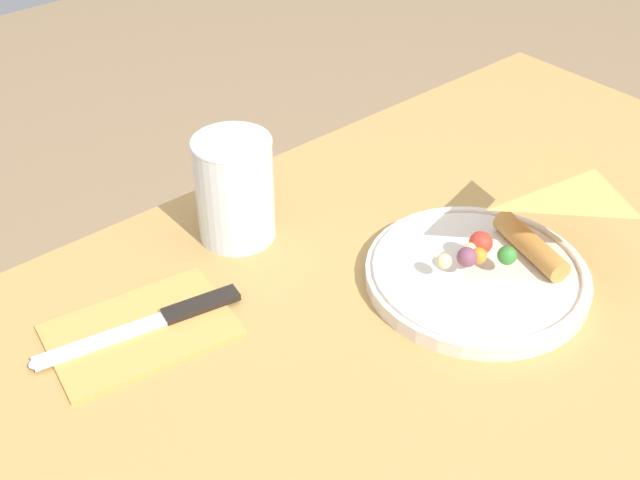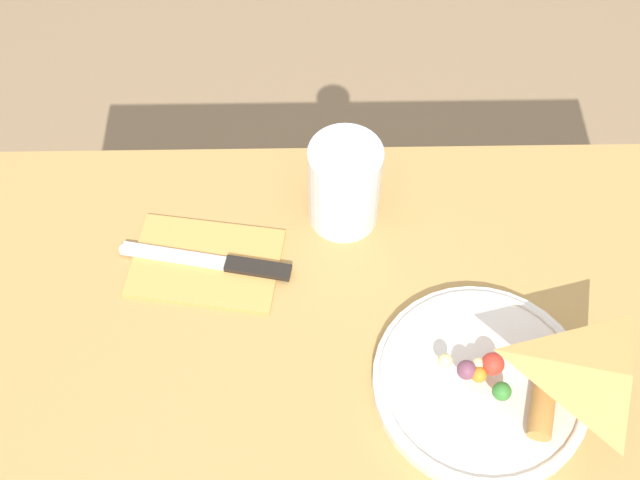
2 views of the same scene
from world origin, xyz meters
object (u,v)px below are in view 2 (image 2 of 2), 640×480
(plate_pizza, at_px, (483,382))
(milk_glass, at_px, (344,188))
(butter_knife, at_px, (214,262))
(napkin_folded, at_px, (206,263))

(plate_pizza, xyz_separation_m, milk_glass, (0.14, -0.23, 0.04))
(milk_glass, distance_m, butter_knife, 0.17)
(napkin_folded, height_order, butter_knife, butter_knife)
(napkin_folded, bearing_deg, plate_pizza, 152.17)
(milk_glass, height_order, napkin_folded, milk_glass)
(napkin_folded, distance_m, butter_knife, 0.01)
(plate_pizza, bearing_deg, napkin_folded, -27.83)
(plate_pizza, bearing_deg, butter_knife, -28.36)
(milk_glass, bearing_deg, plate_pizza, 121.58)
(plate_pizza, bearing_deg, milk_glass, -58.42)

